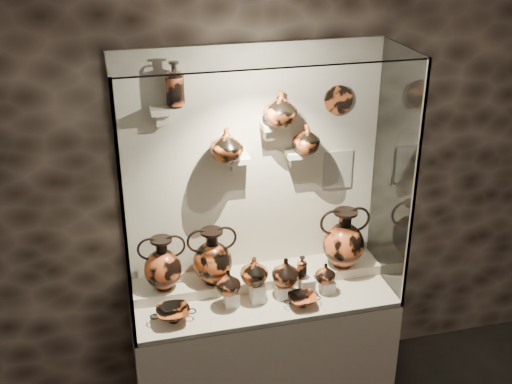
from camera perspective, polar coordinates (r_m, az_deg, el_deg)
wall_back at (r=4.12m, az=-0.46°, el=2.18°), size 5.00×0.02×3.20m
plinth at (r=4.47m, az=0.60°, el=-13.76°), size 1.70×0.60×0.80m
front_tier at (r=4.22m, az=0.62°, el=-9.35°), size 1.68×0.58×0.03m
rear_tier at (r=4.34m, az=0.03°, el=-7.71°), size 1.70×0.25×0.10m
back_panel at (r=4.11m, az=-0.44°, el=2.16°), size 1.70×0.03×1.60m
glass_front at (r=3.58m, az=1.89°, el=-1.52°), size 1.70×0.01×1.60m
glass_left at (r=3.73m, az=-12.00°, el=-0.94°), size 0.01×0.60×1.60m
glass_right at (r=4.12m, az=12.15°, el=1.58°), size 0.01×0.60×1.60m
glass_top at (r=3.58m, az=0.74°, el=12.07°), size 1.70×0.60×0.01m
frame_post_left at (r=3.47m, az=-11.63°, el=-2.96°), size 0.02×0.02×1.60m
frame_post_right at (r=3.88m, az=13.89°, el=-0.08°), size 0.02×0.02×1.60m
pedestal_a at (r=4.10m, az=-2.20°, el=-9.40°), size 0.09×0.09×0.10m
pedestal_b at (r=4.12m, az=0.13°, el=-8.91°), size 0.09×0.09×0.13m
pedestal_c at (r=4.17m, az=2.42°, el=-8.81°), size 0.09×0.09×0.09m
pedestal_d at (r=4.21m, az=4.53°, el=-8.32°), size 0.09×0.09×0.12m
pedestal_e at (r=4.26m, az=6.33°, el=-8.27°), size 0.09×0.09×0.08m
bracket_ul at (r=3.80m, az=-8.33°, el=7.18°), size 0.14×0.12×0.04m
bracket_ca at (r=3.99m, az=-1.59°, el=2.94°), size 0.14×0.12×0.04m
bracket_cb at (r=3.96m, az=1.21°, el=5.89°), size 0.10×0.12×0.04m
bracket_cc at (r=4.08m, az=3.63°, el=3.43°), size 0.14×0.12×0.04m
amphora_left at (r=4.11m, az=-8.31°, el=-6.28°), size 0.34×0.34×0.36m
amphora_mid at (r=4.13m, az=-3.90°, el=-5.70°), size 0.32×0.32×0.38m
amphora_right at (r=4.33m, az=7.81°, el=-4.08°), size 0.43×0.43×0.42m
jug_a at (r=4.01m, az=-2.49°, el=-8.01°), size 0.20×0.20×0.16m
jug_b at (r=4.05m, az=-0.17°, el=-6.97°), size 0.20×0.20×0.19m
jug_c at (r=4.12m, az=2.64°, el=-7.07°), size 0.20×0.20×0.19m
jug_e at (r=4.18m, az=6.17°, el=-7.18°), size 0.17×0.17×0.14m
lekythos_small at (r=4.13m, az=4.10°, el=-6.56°), size 0.08×0.08×0.18m
kylix_left at (r=3.99m, az=-7.38°, el=-10.67°), size 0.32×0.29×0.11m
kylix_right at (r=4.10m, az=4.13°, el=-9.52°), size 0.29×0.27×0.09m
lekythos_tall at (r=3.76m, az=-7.24°, el=9.66°), size 0.15×0.15×0.30m
ovoid_vase_a at (r=3.88m, az=-2.63°, el=4.24°), size 0.21×0.21×0.21m
ovoid_vase_b at (r=3.89m, az=2.19°, el=7.45°), size 0.24×0.24×0.22m
ovoid_vase_c at (r=4.02m, az=4.49°, el=4.74°), size 0.21×0.21×0.18m
wall_plate at (r=4.11m, az=7.32°, el=8.14°), size 0.19×0.02×0.19m
info_placard at (r=4.29m, az=7.26°, el=1.97°), size 0.20×0.01×0.27m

